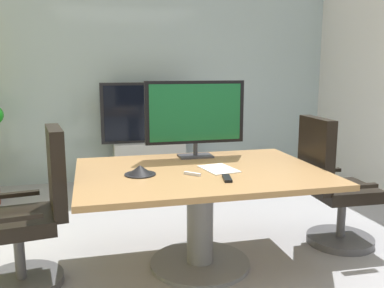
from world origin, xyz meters
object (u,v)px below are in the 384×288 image
at_px(office_chair_right, 333,192).
at_px(tv_monitor, 195,114).
at_px(conference_table, 200,195).
at_px(remote_control, 227,178).
at_px(wall_display_unit, 149,150).
at_px(office_chair_left, 32,221).
at_px(conference_phone, 140,171).

xyz_separation_m(office_chair_right, tv_monitor, (-1.10, 0.36, 0.65)).
xyz_separation_m(conference_table, office_chair_right, (1.18, 0.10, -0.10)).
bearing_deg(remote_control, office_chair_right, 31.85).
bearing_deg(remote_control, wall_display_unit, 104.37).
distance_m(office_chair_right, remote_control, 1.18).
xyz_separation_m(tv_monitor, remote_control, (0.03, -0.76, -0.35)).
xyz_separation_m(office_chair_left, remote_control, (1.29, -0.31, 0.30)).
bearing_deg(remote_control, conference_phone, 165.67).
height_order(conference_table, wall_display_unit, wall_display_unit).
height_order(conference_table, office_chair_right, office_chair_right).
bearing_deg(wall_display_unit, office_chair_left, -115.58).
bearing_deg(remote_control, tv_monitor, 103.12).
relative_size(office_chair_left, conference_phone, 4.95).
relative_size(conference_table, office_chair_right, 1.63).
height_order(office_chair_left, wall_display_unit, wall_display_unit).
height_order(wall_display_unit, remote_control, wall_display_unit).
bearing_deg(wall_display_unit, remote_control, -86.84).
height_order(conference_table, conference_phone, conference_phone).
distance_m(wall_display_unit, conference_phone, 2.48).
height_order(office_chair_right, remote_control, office_chair_right).
xyz_separation_m(tv_monitor, conference_phone, (-0.53, -0.50, -0.33)).
distance_m(conference_table, remote_control, 0.37).
distance_m(office_chair_right, wall_display_unit, 2.58).
height_order(office_chair_left, conference_phone, office_chair_left).
bearing_deg(office_chair_right, tv_monitor, 73.83).
height_order(office_chair_left, remote_control, office_chair_left).
bearing_deg(office_chair_right, remote_control, 112.56).
bearing_deg(conference_phone, remote_control, -25.54).
xyz_separation_m(conference_table, office_chair_left, (-1.18, 0.01, -0.10)).
bearing_deg(office_chair_right, conference_table, 96.96).
xyz_separation_m(tv_monitor, wall_display_unit, (-0.12, 1.92, -0.66)).
relative_size(office_chair_right, tv_monitor, 1.30).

